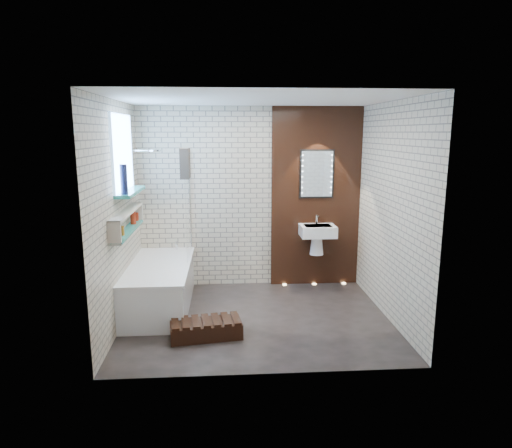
{
  "coord_description": "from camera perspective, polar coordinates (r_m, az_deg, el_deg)",
  "views": [
    {
      "loc": [
        -0.36,
        -5.17,
        2.24
      ],
      "look_at": [
        0.0,
        0.15,
        1.15
      ],
      "focal_mm": 31.65,
      "sensor_mm": 36.0,
      "label": 1
    }
  ],
  "objects": [
    {
      "name": "bath_screen",
      "position": [
        6.16,
        -8.59,
        2.45
      ],
      "size": [
        0.01,
        0.78,
        1.4
      ],
      "primitive_type": "cube",
      "color": "white",
      "rests_on": "bathtub"
    },
    {
      "name": "sill_vases",
      "position": [
        5.29,
        -16.36,
        5.44
      ],
      "size": [
        0.08,
        0.08,
        0.34
      ],
      "color": "#131734",
      "rests_on": "clerestory_window"
    },
    {
      "name": "ground",
      "position": [
        5.65,
        0.11,
        -11.82
      ],
      "size": [
        3.2,
        3.2,
        0.0
      ],
      "primitive_type": "plane",
      "color": "black",
      "rests_on": "ground"
    },
    {
      "name": "led_mirror",
      "position": [
        6.56,
        7.7,
        6.28
      ],
      "size": [
        0.5,
        0.02,
        0.7
      ],
      "color": "black",
      "rests_on": "walnut_panel"
    },
    {
      "name": "bathtub",
      "position": [
        6.01,
        -12.04,
        -7.63
      ],
      "size": [
        0.79,
        1.74,
        0.7
      ],
      "color": "white",
      "rests_on": "ground"
    },
    {
      "name": "niche_bottles",
      "position": [
        5.62,
        -15.82,
        0.13
      ],
      "size": [
        0.07,
        1.14,
        0.17
      ],
      "color": "#9C2613",
      "rests_on": "display_niche"
    },
    {
      "name": "clerestory_window",
      "position": [
        5.66,
        -16.34,
        7.66
      ],
      "size": [
        0.18,
        1.0,
        0.94
      ],
      "color": "#7FADE0",
      "rests_on": "room_shell"
    },
    {
      "name": "room_shell",
      "position": [
        5.27,
        0.11,
        1.27
      ],
      "size": [
        3.24,
        3.2,
        2.6
      ],
      "color": "#BCAD96",
      "rests_on": "ground"
    },
    {
      "name": "walnut_panel",
      "position": [
        6.64,
        7.55,
        3.31
      ],
      "size": [
        1.3,
        0.06,
        2.6
      ],
      "primitive_type": "cube",
      "color": "black",
      "rests_on": "ground"
    },
    {
      "name": "display_niche",
      "position": [
        5.55,
        -15.98,
        0.29
      ],
      "size": [
        0.14,
        1.3,
        0.26
      ],
      "color": "#238278",
      "rests_on": "room_shell"
    },
    {
      "name": "floor_uplights",
      "position": [
        6.88,
        7.38,
        -7.52
      ],
      "size": [
        0.96,
        0.06,
        0.01
      ],
      "color": "#FFD899",
      "rests_on": "ground"
    },
    {
      "name": "shower_head",
      "position": [
        6.2,
        -12.76,
        9.05
      ],
      "size": [
        0.18,
        0.18,
        0.02
      ],
      "primitive_type": "cylinder",
      "color": "silver",
      "rests_on": "room_shell"
    },
    {
      "name": "walnut_step",
      "position": [
        5.18,
        -6.34,
        -13.11
      ],
      "size": [
        0.82,
        0.45,
        0.17
      ],
      "primitive_type": "cube",
      "rotation": [
        0.0,
        0.0,
        0.14
      ],
      "color": "black",
      "rests_on": "ground"
    },
    {
      "name": "towel",
      "position": [
        5.84,
        -8.95,
        7.58
      ],
      "size": [
        0.11,
        0.29,
        0.38
      ],
      "primitive_type": "cube",
      "color": "#2A2521",
      "rests_on": "bath_screen"
    },
    {
      "name": "washbasin",
      "position": [
        6.55,
        7.77,
        -1.37
      ],
      "size": [
        0.5,
        0.36,
        0.58
      ],
      "color": "white",
      "rests_on": "walnut_panel"
    }
  ]
}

